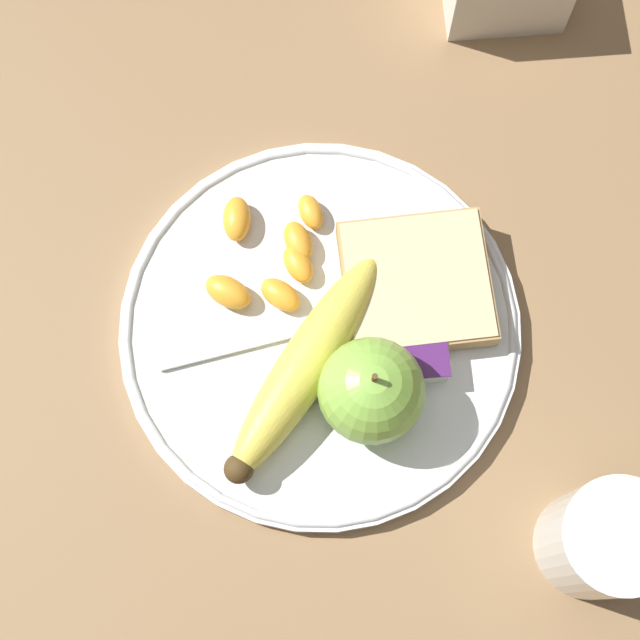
# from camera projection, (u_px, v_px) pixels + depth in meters

# --- Properties ---
(ground_plane) EXTENTS (3.00, 3.00, 0.00)m
(ground_plane) POSITION_uv_depth(u_px,v_px,m) (320.00, 332.00, 0.74)
(ground_plane) COLOR olive
(plate) EXTENTS (0.27, 0.27, 0.01)m
(plate) POSITION_uv_depth(u_px,v_px,m) (320.00, 329.00, 0.73)
(plate) COLOR silver
(plate) RESTS_ON ground_plane
(juice_glass) EXTENTS (0.07, 0.07, 0.09)m
(juice_glass) POSITION_uv_depth(u_px,v_px,m) (603.00, 541.00, 0.66)
(juice_glass) COLOR silver
(juice_glass) RESTS_ON ground_plane
(apple) EXTENTS (0.07, 0.07, 0.08)m
(apple) POSITION_uv_depth(u_px,v_px,m) (372.00, 391.00, 0.68)
(apple) COLOR #84BC47
(apple) RESTS_ON plate
(banana) EXTENTS (0.13, 0.16, 0.04)m
(banana) POSITION_uv_depth(u_px,v_px,m) (304.00, 368.00, 0.70)
(banana) COLOR #E0CC4C
(banana) RESTS_ON plate
(bread_slice) EXTENTS (0.10, 0.10, 0.02)m
(bread_slice) POSITION_uv_depth(u_px,v_px,m) (416.00, 284.00, 0.72)
(bread_slice) COLOR #AB8751
(bread_slice) RESTS_ON plate
(fork) EXTENTS (0.18, 0.05, 0.00)m
(fork) POSITION_uv_depth(u_px,v_px,m) (315.00, 324.00, 0.72)
(fork) COLOR silver
(fork) RESTS_ON plate
(jam_packet) EXTENTS (0.04, 0.03, 0.02)m
(jam_packet) POSITION_uv_depth(u_px,v_px,m) (415.00, 356.00, 0.71)
(jam_packet) COLOR white
(jam_packet) RESTS_ON plate
(orange_segment_0) EXTENTS (0.03, 0.03, 0.02)m
(orange_segment_0) POSITION_uv_depth(u_px,v_px,m) (298.00, 242.00, 0.73)
(orange_segment_0) COLOR #F9A32D
(orange_segment_0) RESTS_ON plate
(orange_segment_1) EXTENTS (0.02, 0.03, 0.01)m
(orange_segment_1) POSITION_uv_depth(u_px,v_px,m) (306.00, 212.00, 0.74)
(orange_segment_1) COLOR #F9A32D
(orange_segment_1) RESTS_ON plate
(orange_segment_2) EXTENTS (0.04, 0.04, 0.02)m
(orange_segment_2) POSITION_uv_depth(u_px,v_px,m) (228.00, 292.00, 0.72)
(orange_segment_2) COLOR #F9A32D
(orange_segment_2) RESTS_ON plate
(orange_segment_3) EXTENTS (0.03, 0.03, 0.02)m
(orange_segment_3) POSITION_uv_depth(u_px,v_px,m) (280.00, 295.00, 0.72)
(orange_segment_3) COLOR #F9A32D
(orange_segment_3) RESTS_ON plate
(orange_segment_4) EXTENTS (0.02, 0.03, 0.02)m
(orange_segment_4) POSITION_uv_depth(u_px,v_px,m) (237.00, 219.00, 0.74)
(orange_segment_4) COLOR #F9A32D
(orange_segment_4) RESTS_ON plate
(orange_segment_5) EXTENTS (0.03, 0.03, 0.02)m
(orange_segment_5) POSITION_uv_depth(u_px,v_px,m) (298.00, 264.00, 0.73)
(orange_segment_5) COLOR #F9A32D
(orange_segment_5) RESTS_ON plate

